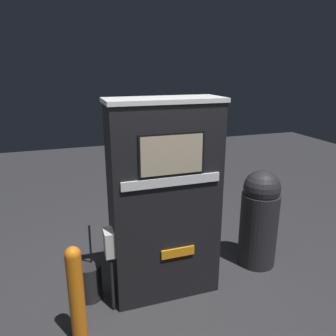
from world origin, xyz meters
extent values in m
plane|color=#2D2D30|center=(0.00, 0.00, 0.00)|extent=(14.00, 14.00, 0.00)
cube|color=black|center=(0.00, 0.20, 0.49)|extent=(1.04, 0.40, 0.99)
cube|color=black|center=(0.00, 0.20, 1.47)|extent=(1.04, 0.40, 0.95)
cube|color=silver|center=(0.00, 0.20, 1.96)|extent=(1.07, 0.43, 0.04)
cube|color=black|center=(0.00, -0.01, 1.51)|extent=(0.60, 0.01, 0.38)
cube|color=tan|center=(0.00, -0.01, 1.51)|extent=(0.56, 0.01, 0.35)
cube|color=silver|center=(0.00, -0.01, 1.27)|extent=(0.92, 0.02, 0.08)
cube|color=orange|center=(0.06, -0.01, 0.54)|extent=(0.33, 0.02, 0.09)
cube|color=silver|center=(-0.57, 0.12, 0.69)|extent=(0.09, 0.18, 0.24)
cylinder|color=black|center=(-0.57, 0.06, 0.30)|extent=(0.03, 0.03, 0.55)
cylinder|color=orange|center=(-0.89, -0.21, 0.42)|extent=(0.13, 0.13, 0.83)
sphere|color=orange|center=(-0.89, -0.21, 0.83)|extent=(0.13, 0.13, 0.13)
cylinder|color=#232326|center=(1.18, 0.33, 0.44)|extent=(0.43, 0.43, 0.87)
sphere|color=#232326|center=(1.18, 0.33, 0.94)|extent=(0.41, 0.41, 0.41)
cylinder|color=#262628|center=(-0.76, 0.31, 0.19)|extent=(0.24, 0.24, 0.37)
cylinder|color=black|center=(-0.72, 0.31, 0.59)|extent=(0.02, 0.12, 0.48)
camera|label=1|loc=(-0.90, -2.58, 2.24)|focal=35.00mm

